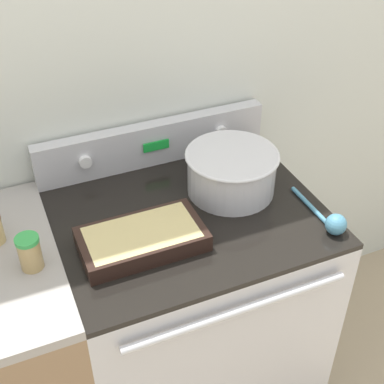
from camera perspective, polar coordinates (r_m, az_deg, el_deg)
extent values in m
cube|color=silver|center=(1.75, -5.27, 13.83)|extent=(8.00, 0.05, 2.50)
cube|color=#BCBCC1|center=(1.96, -0.36, -12.71)|extent=(0.80, 0.66, 0.88)
cube|color=black|center=(1.64, -0.41, -2.42)|extent=(0.80, 0.66, 0.02)
cylinder|color=silver|center=(1.46, 5.05, -12.49)|extent=(0.66, 0.02, 0.02)
cube|color=#BCBCC1|center=(1.82, -4.18, 5.22)|extent=(0.80, 0.05, 0.15)
cylinder|color=white|center=(1.74, -11.30, 3.17)|extent=(0.04, 0.02, 0.04)
cylinder|color=white|center=(1.87, 3.17, 6.44)|extent=(0.04, 0.02, 0.04)
cube|color=green|center=(1.80, -3.84, 4.94)|extent=(0.09, 0.01, 0.03)
cylinder|color=silver|center=(1.69, 4.22, 2.11)|extent=(0.28, 0.28, 0.14)
torus|color=silver|center=(1.65, 4.32, 3.95)|extent=(0.30, 0.30, 0.01)
cylinder|color=beige|center=(1.66, 4.30, 3.57)|extent=(0.26, 0.26, 0.02)
cube|color=black|center=(1.51, -5.35, -5.04)|extent=(0.35, 0.19, 0.05)
cube|color=#D1BC7A|center=(1.50, -5.37, -4.70)|extent=(0.31, 0.17, 0.03)
cylinder|color=teal|center=(1.68, 12.75, -1.73)|extent=(0.01, 0.23, 0.01)
sphere|color=teal|center=(1.60, 15.10, -3.35)|extent=(0.06, 0.06, 0.06)
cylinder|color=tan|center=(1.47, -16.88, -6.37)|extent=(0.06, 0.06, 0.09)
cylinder|color=green|center=(1.44, -17.23, -4.89)|extent=(0.06, 0.06, 0.01)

